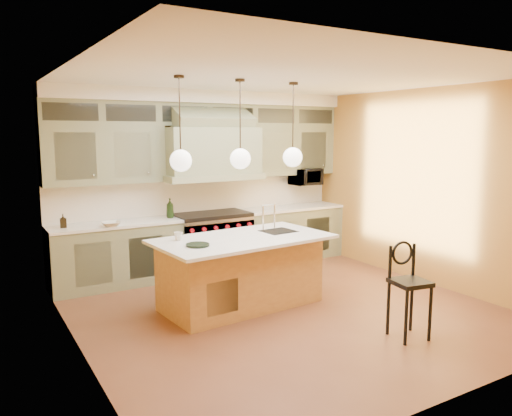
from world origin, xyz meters
TOP-DOWN VIEW (x-y plane):
  - floor at (0.00, 0.00)m, footprint 5.00×5.00m
  - ceiling at (0.00, 0.00)m, footprint 5.00×5.00m
  - wall_back at (0.00, 2.50)m, footprint 5.00×0.00m
  - wall_front at (0.00, -2.50)m, footprint 5.00×0.00m
  - wall_left at (-2.50, 0.00)m, footprint 0.00×5.00m
  - wall_right at (2.50, 0.00)m, footprint 0.00×5.00m
  - back_cabinetry at (0.00, 2.23)m, footprint 5.00×0.77m
  - range at (0.00, 2.14)m, footprint 1.20×0.74m
  - kitchen_island at (-0.39, 0.45)m, footprint 2.33×1.37m
  - counter_stool at (0.69, -1.37)m, footprint 0.43×0.43m
  - microwave at (1.95, 2.25)m, footprint 0.54×0.37m
  - oil_bottle_a at (-0.70, 2.15)m, footprint 0.13×0.13m
  - oil_bottle_b at (-2.27, 2.15)m, footprint 0.10×0.10m
  - fruit_bowl at (-1.67, 1.92)m, footprint 0.29×0.29m
  - cup at (-1.17, 0.66)m, footprint 0.11×0.11m
  - pendant_left at (-1.20, 0.45)m, footprint 0.26×0.26m
  - pendant_center at (-0.40, 0.45)m, footprint 0.26×0.26m
  - pendant_right at (0.40, 0.45)m, footprint 0.26×0.26m

SIDE VIEW (x-z plane):
  - floor at x=0.00m, z-range 0.00..0.00m
  - kitchen_island at x=-0.39m, z-range -0.20..1.15m
  - range at x=0.00m, z-range 0.01..0.97m
  - counter_stool at x=0.69m, z-range 0.07..1.13m
  - cup at x=-1.17m, z-range 0.92..1.02m
  - fruit_bowl at x=-1.67m, z-range 0.94..1.01m
  - oil_bottle_b at x=-2.27m, z-range 0.94..1.13m
  - oil_bottle_a at x=-0.70m, z-range 0.94..1.25m
  - back_cabinetry at x=0.00m, z-range -0.02..2.88m
  - microwave at x=1.95m, z-range 1.30..1.60m
  - wall_back at x=0.00m, z-range -1.05..3.95m
  - wall_front at x=0.00m, z-range -1.05..3.95m
  - wall_left at x=-2.50m, z-range -1.05..3.95m
  - wall_right at x=2.50m, z-range -1.05..3.95m
  - pendant_left at x=-1.20m, z-range 1.39..2.50m
  - pendant_center at x=-0.40m, z-range 1.39..2.50m
  - pendant_right at x=0.40m, z-range 1.39..2.50m
  - ceiling at x=0.00m, z-range 2.90..2.90m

